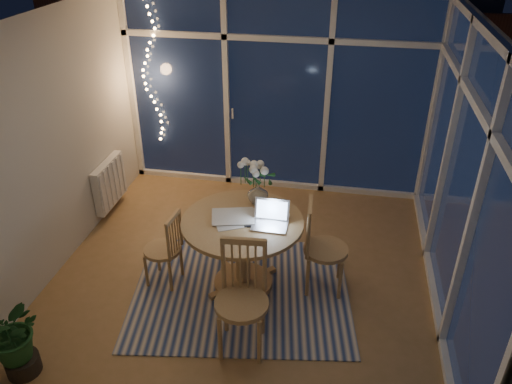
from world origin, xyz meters
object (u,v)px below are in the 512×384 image
(laptop, at_px, (270,216))
(chair_front, at_px, (242,301))
(potted_plant, at_px, (15,339))
(chair_left, at_px, (162,248))
(flower_vase, at_px, (258,194))
(dining_table, at_px, (243,254))
(chair_right, at_px, (326,247))

(laptop, bearing_deg, chair_front, -97.82)
(potted_plant, bearing_deg, chair_front, 19.24)
(chair_left, distance_m, potted_plant, 1.55)
(chair_front, height_order, flower_vase, chair_front)
(chair_left, xyz_separation_m, laptop, (1.09, 0.03, 0.50))
(laptop, bearing_deg, dining_table, 169.75)
(chair_front, bearing_deg, chair_left, 138.52)
(chair_left, distance_m, laptop, 1.20)
(chair_right, relative_size, potted_plant, 1.33)
(flower_vase, distance_m, potted_plant, 2.50)
(laptop, distance_m, potted_plant, 2.38)
(dining_table, bearing_deg, potted_plant, -138.32)
(chair_right, xyz_separation_m, chair_front, (-0.65, -0.93, 0.03))
(chair_front, relative_size, flower_vase, 5.04)
(dining_table, distance_m, chair_left, 0.82)
(chair_left, distance_m, chair_right, 1.64)
(chair_front, distance_m, potted_plant, 1.86)
(chair_left, height_order, laptop, laptop)
(chair_left, relative_size, chair_front, 0.80)
(dining_table, xyz_separation_m, laptop, (0.27, -0.05, 0.52))
(chair_front, height_order, potted_plant, chair_front)
(dining_table, relative_size, flower_vase, 5.63)
(flower_vase, bearing_deg, chair_front, -86.31)
(chair_left, bearing_deg, chair_front, 59.40)
(chair_right, bearing_deg, chair_front, 142.13)
(dining_table, distance_m, chair_front, 0.83)
(dining_table, relative_size, chair_left, 1.39)
(chair_front, bearing_deg, potted_plant, -165.69)
(dining_table, relative_size, chair_front, 1.12)
(laptop, height_order, potted_plant, laptop)
(chair_right, bearing_deg, potted_plant, 119.73)
(dining_table, xyz_separation_m, potted_plant, (-1.59, -1.42, -0.02))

